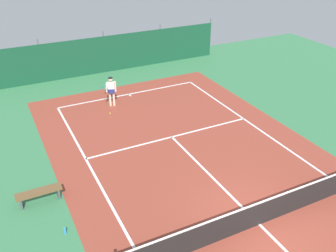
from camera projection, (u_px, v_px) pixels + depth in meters
ground_plane at (259, 224)px, 12.40m from camera, size 36.00×36.00×0.00m
court_surface at (259, 224)px, 12.40m from camera, size 11.02×26.60×0.01m
tennis_net at (261, 213)px, 12.15m from camera, size 10.12×0.10×1.10m
back_fence at (103, 60)px, 25.03m from camera, size 16.30×0.98×2.70m
tennis_player at (111, 90)px, 19.92m from camera, size 0.84×0.65×1.64m
tennis_ball_near_player at (110, 113)px, 19.51m from camera, size 0.07×0.07×0.07m
courtside_bench at (39, 194)px, 13.22m from camera, size 1.60×0.40×0.49m
water_bottle at (65, 231)px, 11.98m from camera, size 0.08×0.08×0.24m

